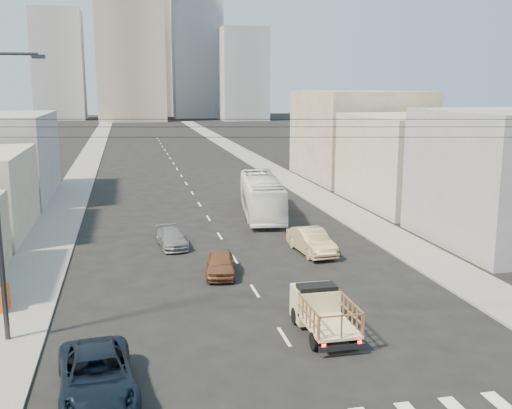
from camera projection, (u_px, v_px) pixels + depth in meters
name	position (u px, v px, depth m)	size (l,w,h in m)	color
ground	(297.00, 357.00, 23.76)	(420.00, 420.00, 0.00)	black
sidewalk_left	(89.00, 158.00, 88.40)	(3.50, 180.00, 0.12)	slate
sidewalk_right	(245.00, 155.00, 93.29)	(3.50, 180.00, 0.12)	slate
lane_dashes	(179.00, 172.00, 74.56)	(0.15, 104.00, 0.01)	silver
flatbed_pickup	(323.00, 309.00, 25.90)	(1.95, 4.41, 1.90)	beige
navy_pickup	(97.00, 376.00, 20.63)	(2.55, 5.53, 1.54)	black
city_bus	(262.00, 196.00, 49.37)	(2.79, 11.94, 3.33)	white
sedan_brown	(221.00, 264.00, 33.93)	(1.61, 4.00, 1.36)	brown
sedan_tan	(312.00, 241.00, 38.32)	(1.69, 4.85, 1.60)	tan
sedan_grey	(172.00, 238.00, 39.90)	(1.70, 4.18, 1.21)	slate
overhead_wires	(290.00, 128.00, 23.45)	(23.01, 5.02, 0.72)	black
bldg_right_near	(512.00, 178.00, 40.25)	(10.00, 12.00, 9.00)	gray
bldg_right_mid	(420.00, 160.00, 53.87)	(11.00, 14.00, 8.00)	#A69F85
bldg_right_far	(358.00, 135.00, 69.12)	(12.00, 16.00, 10.00)	gray
high_rise_tower	(129.00, 20.00, 180.03)	(20.00, 20.00, 60.00)	gray
midrise_ne	(197.00, 57.00, 200.93)	(16.00, 16.00, 40.00)	#97999F
midrise_nw	(59.00, 65.00, 187.58)	(15.00, 15.00, 34.00)	#97999F
midrise_back	(158.00, 53.00, 212.43)	(18.00, 18.00, 44.00)	gray
midrise_east	(243.00, 75.00, 185.43)	(14.00, 14.00, 28.00)	#97999F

